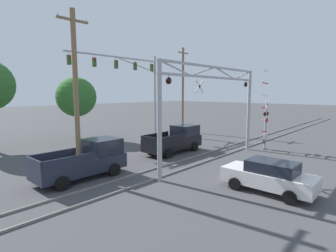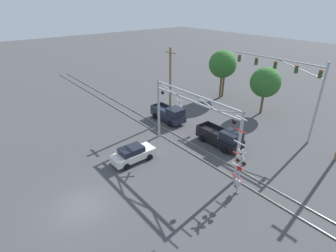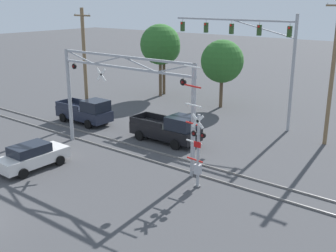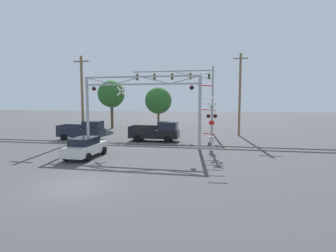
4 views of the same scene
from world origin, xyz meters
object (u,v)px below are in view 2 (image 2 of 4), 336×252
Objects in this scene: pickup_truck_following at (169,114)px; sedan_waiting at (133,154)px; utility_pole_left at (170,85)px; background_tree_far_right_verge at (265,82)px; crossing_gantry at (193,116)px; pickup_truck_lead at (222,137)px; traffic_signal_span at (295,81)px; crossing_signal_mast at (239,170)px; background_tree_beyond_span at (223,64)px; background_tree_far_left_verge at (225,66)px.

sedan_waiting is (4.87, -8.61, -0.21)m from pickup_truck_following.
utility_pole_left is 1.46× the size of background_tree_far_right_verge.
crossing_gantry is 2.08× the size of pickup_truck_lead.
utility_pole_left reaches higher than traffic_signal_span.
pickup_truck_following is 9.89m from sedan_waiting.
crossing_signal_mast is 1.05× the size of background_tree_far_right_verge.
background_tree_beyond_span is (-9.48, 15.30, 1.06)m from crossing_gantry.
background_tree_beyond_span is (-6.56, 20.38, 4.63)m from sedan_waiting.
traffic_signal_span is at bearing 35.28° from utility_pole_left.
utility_pole_left reaches higher than background_tree_far_right_verge.
background_tree_beyond_span reaches higher than crossing_signal_mast.
pickup_truck_following is 3.82m from utility_pole_left.
crossing_gantry is 1.73× the size of background_tree_far_right_verge.
sedan_waiting is at bearing -72.21° from background_tree_far_left_verge.
pickup_truck_following reaches higher than sedan_waiting.
background_tree_beyond_span is at bearing 178.58° from background_tree_far_right_verge.
crossing_gantry is 8.92m from utility_pole_left.
background_tree_beyond_span is (-12.84, 3.39, -0.89)m from traffic_signal_span.
pickup_truck_following is at bearing -52.65° from utility_pole_left.
background_tree_far_left_verge is (-0.29, 0.96, -0.41)m from background_tree_beyond_span.
traffic_signal_span is 2.07× the size of pickup_truck_lead.
traffic_signal_span is (-3.05, 12.97, 4.07)m from crossing_signal_mast.
pickup_truck_following is 0.75× the size of background_tree_far_left_verge.
pickup_truck_lead is 9.41m from utility_pole_left.
pickup_truck_lead is 8.38m from pickup_truck_following.
background_tree_far_left_verge reaches higher than pickup_truck_following.
pickup_truck_lead is 16.59m from background_tree_far_left_verge.
traffic_signal_span is (3.36, 11.91, 1.95)m from crossing_gantry.
background_tree_beyond_span is at bearing 131.47° from pickup_truck_lead.
crossing_signal_mast is 13.93m from traffic_signal_span.
pickup_truck_following is 1.17× the size of sedan_waiting.
sedan_waiting is 0.47× the size of utility_pole_left.
pickup_truck_following is (-11.16, -8.38, -5.31)m from traffic_signal_span.
utility_pole_left is at bearing -82.06° from background_tree_far_left_verge.
background_tree_far_right_verge is (5.90, 11.58, 3.38)m from pickup_truck_following.
pickup_truck_lead is (-2.79, -7.99, -5.31)m from traffic_signal_span.
crossing_signal_mast is 0.61× the size of traffic_signal_span.
traffic_signal_span is 2.16× the size of pickup_truck_following.
background_tree_far_left_verge is (-1.98, 12.73, 4.01)m from pickup_truck_following.
traffic_signal_span is at bearing 103.25° from crossing_signal_mast.
utility_pole_left reaches higher than crossing_gantry.
sedan_waiting is at bearing -111.25° from pickup_truck_lead.
crossing_gantry is 6.86m from sedan_waiting.
crossing_signal_mast is at bearing -40.46° from pickup_truck_lead.
traffic_signal_span is 1.18× the size of utility_pole_left.
background_tree_far_left_verge is 7.98m from background_tree_far_right_verge.
background_tree_beyond_span is at bearing 97.19° from utility_pole_left.
background_tree_far_left_verge is (-13.13, 4.35, -1.30)m from traffic_signal_span.
pickup_truck_following is (-8.37, -0.39, -0.00)m from pickup_truck_lead.
sedan_waiting is at bearing -60.20° from utility_pole_left.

